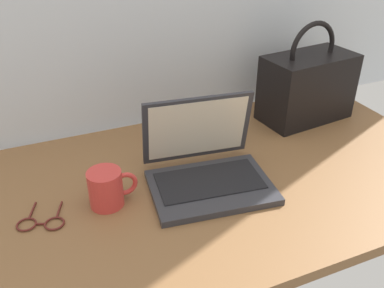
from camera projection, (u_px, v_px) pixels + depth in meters
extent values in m
cube|color=brown|center=(181.00, 190.00, 1.12)|extent=(1.60, 0.76, 0.03)
cube|color=#2D2D33|center=(211.00, 187.00, 1.09)|extent=(0.33, 0.26, 0.02)
cube|color=black|center=(209.00, 181.00, 1.09)|extent=(0.29, 0.17, 0.00)
cube|color=#2D2D33|center=(197.00, 128.00, 1.14)|extent=(0.30, 0.08, 0.20)
cube|color=beige|center=(198.00, 129.00, 1.13)|extent=(0.27, 0.07, 0.17)
cylinder|color=red|center=(105.00, 188.00, 1.02)|extent=(0.08, 0.08, 0.09)
torus|color=red|center=(125.00, 183.00, 1.04)|extent=(0.06, 0.01, 0.06)
cylinder|color=brown|center=(104.00, 174.00, 1.00)|extent=(0.07, 0.07, 0.00)
torus|color=#591E19|center=(26.00, 224.00, 0.97)|extent=(0.06, 0.06, 0.01)
torus|color=#591E19|center=(54.00, 223.00, 0.97)|extent=(0.06, 0.06, 0.01)
cube|color=#591E19|center=(40.00, 224.00, 0.97)|extent=(0.02, 0.01, 0.00)
cube|color=#591E19|center=(33.00, 210.00, 1.01)|extent=(0.02, 0.06, 0.00)
cube|color=#591E19|center=(59.00, 209.00, 1.02)|extent=(0.02, 0.06, 0.00)
cube|color=black|center=(307.00, 88.00, 1.40)|extent=(0.32, 0.19, 0.22)
torus|color=black|center=(313.00, 49.00, 1.33)|extent=(0.18, 0.04, 0.18)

